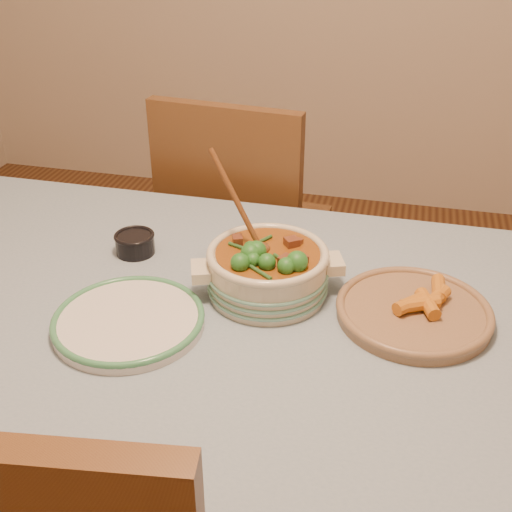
{
  "coord_description": "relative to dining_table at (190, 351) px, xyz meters",
  "views": [
    {
      "loc": [
        0.39,
        -0.99,
        1.52
      ],
      "look_at": [
        0.11,
        0.12,
        0.84
      ],
      "focal_mm": 45.0,
      "sensor_mm": 36.0,
      "label": 1
    }
  ],
  "objects": [
    {
      "name": "stew_casserole",
      "position": [
        0.14,
        0.12,
        0.16
      ],
      "size": [
        0.32,
        0.32,
        0.3
      ],
      "rotation": [
        0.0,
        0.0,
        0.35
      ],
      "color": "beige",
      "rests_on": "dining_table"
    },
    {
      "name": "chair_far",
      "position": [
        -0.1,
        0.78,
        -0.11
      ],
      "size": [
        0.5,
        0.5,
        0.98
      ],
      "rotation": [
        0.0,
        0.0,
        3.04
      ],
      "color": "brown",
      "rests_on": "floor"
    },
    {
      "name": "white_plate",
      "position": [
        -0.1,
        -0.06,
        0.11
      ],
      "size": [
        0.36,
        0.36,
        0.03
      ],
      "rotation": [
        0.0,
        0.0,
        -0.22
      ],
      "color": "silver",
      "rests_on": "dining_table"
    },
    {
      "name": "condiment_bowl",
      "position": [
        -0.2,
        0.21,
        0.12
      ],
      "size": [
        0.1,
        0.1,
        0.05
      ],
      "rotation": [
        0.0,
        0.0,
        0.14
      ],
      "color": "black",
      "rests_on": "dining_table"
    },
    {
      "name": "fried_plate",
      "position": [
        0.44,
        0.1,
        0.11
      ],
      "size": [
        0.35,
        0.35,
        0.05
      ],
      "rotation": [
        0.0,
        0.0,
        -0.18
      ],
      "color": "#8B664D",
      "rests_on": "dining_table"
    },
    {
      "name": "dining_table",
      "position": [
        0.0,
        0.0,
        0.0
      ],
      "size": [
        1.68,
        1.08,
        0.76
      ],
      "color": "brown",
      "rests_on": "floor"
    }
  ]
}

